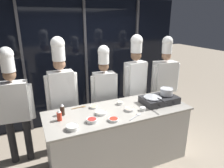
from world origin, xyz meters
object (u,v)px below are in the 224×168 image
at_px(portable_stove, 159,100).
at_px(squeeze_bottle_soy, 62,110).
at_px(stock_pot, 166,91).
at_px(chef_line, 104,87).
at_px(serving_spoon_solid, 81,107).
at_px(prep_bowl_ginger, 93,107).
at_px(chef_head, 14,101).
at_px(chef_pastry, 135,77).
at_px(prep_bowl_noodles, 120,103).
at_px(prep_bowl_rice, 143,109).
at_px(prep_bowl_bell_pepper, 92,120).
at_px(prep_bowl_garlic, 72,127).
at_px(chef_apprentice, 165,77).
at_px(prep_bowl_shrimp, 129,109).
at_px(prep_bowl_chili_flakes, 114,119).
at_px(chef_sous, 61,88).
at_px(squeeze_bottle_chili, 59,115).
at_px(prep_bowl_chicken, 101,113).
at_px(serving_spoon_slotted, 137,115).
at_px(frying_pan, 153,96).

xyz_separation_m(portable_stove, squeeze_bottle_soy, (-1.57, 0.22, 0.03)).
height_order(stock_pot, chef_line, chef_line).
height_order(portable_stove, serving_spoon_solid, portable_stove).
distance_m(prep_bowl_ginger, chef_head, 1.22).
relative_size(squeeze_bottle_soy, chef_pastry, 0.09).
relative_size(prep_bowl_noodles, chef_head, 0.06).
height_order(prep_bowl_rice, chef_head, chef_head).
relative_size(prep_bowl_ginger, prep_bowl_bell_pepper, 0.81).
bearing_deg(prep_bowl_garlic, serving_spoon_solid, 64.28).
bearing_deg(chef_line, serving_spoon_solid, 36.83).
bearing_deg(chef_pastry, prep_bowl_garlic, 22.81).
bearing_deg(chef_apprentice, stock_pot, 60.71).
xyz_separation_m(prep_bowl_rice, serving_spoon_solid, (-0.83, 0.50, -0.02)).
height_order(squeeze_bottle_soy, prep_bowl_noodles, squeeze_bottle_soy).
xyz_separation_m(prep_bowl_bell_pepper, serving_spoon_solid, (-0.00, 0.52, -0.02)).
xyz_separation_m(prep_bowl_shrimp, chef_pastry, (0.54, 0.75, 0.24)).
distance_m(prep_bowl_chili_flakes, chef_line, 0.97).
xyz_separation_m(squeeze_bottle_soy, chef_sous, (0.09, 0.46, 0.18)).
relative_size(prep_bowl_noodles, chef_pastry, 0.05).
xyz_separation_m(prep_bowl_noodles, serving_spoon_solid, (-0.61, 0.15, -0.02)).
bearing_deg(serving_spoon_solid, squeeze_bottle_chili, -143.55).
xyz_separation_m(prep_bowl_chili_flakes, prep_bowl_bell_pepper, (-0.29, 0.09, 0.01)).
xyz_separation_m(squeeze_bottle_chili, prep_bowl_chicken, (0.60, -0.05, -0.05)).
bearing_deg(squeeze_bottle_soy, squeeze_bottle_chili, -115.03).
bearing_deg(prep_bowl_bell_pepper, chef_apprentice, 24.67).
bearing_deg(chef_pastry, squeeze_bottle_soy, 7.90).
bearing_deg(squeeze_bottle_chili, serving_spoon_slotted, -16.69).
relative_size(stock_pot, prep_bowl_rice, 2.63).
distance_m(prep_bowl_noodles, prep_bowl_chicken, 0.46).
xyz_separation_m(portable_stove, serving_spoon_slotted, (-0.57, -0.25, -0.05)).
height_order(prep_bowl_ginger, chef_sous, chef_sous).
bearing_deg(stock_pot, prep_bowl_chicken, 179.33).
distance_m(prep_bowl_chicken, serving_spoon_slotted, 0.54).
relative_size(frying_pan, prep_bowl_rice, 5.55).
relative_size(prep_bowl_noodles, chef_line, 0.06).
relative_size(prep_bowl_ginger, chef_head, 0.07).
height_order(serving_spoon_slotted, chef_head, chef_head).
relative_size(squeeze_bottle_soy, chef_apprentice, 0.09).
bearing_deg(serving_spoon_slotted, squeeze_bottle_chili, 163.31).
relative_size(portable_stove, chef_line, 0.32).
distance_m(portable_stove, prep_bowl_chili_flakes, 0.99).
xyz_separation_m(prep_bowl_noodles, prep_bowl_chili_flakes, (-0.33, -0.46, -0.01)).
xyz_separation_m(stock_pot, serving_spoon_solid, (-1.38, 0.36, -0.18)).
relative_size(squeeze_bottle_chili, serving_spoon_solid, 0.68).
bearing_deg(chef_head, prep_bowl_noodles, 169.05).
height_order(stock_pot, chef_pastry, chef_pastry).
relative_size(prep_bowl_shrimp, chef_apprentice, 0.08).
height_order(portable_stove, chef_pastry, chef_pastry).
relative_size(prep_bowl_chicken, prep_bowl_rice, 1.83).
relative_size(prep_bowl_bell_pepper, chef_line, 0.08).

